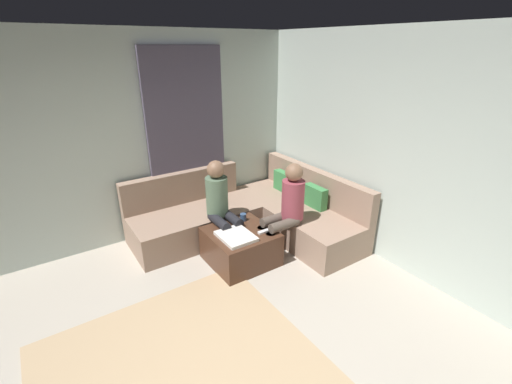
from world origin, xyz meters
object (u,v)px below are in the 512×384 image
Objects in this scene: sectional_couch at (253,215)px; person_on_couch_side at (221,204)px; coffee_mug at (243,217)px; ottoman at (241,246)px; person_on_couch_back at (287,207)px; game_remote at (264,232)px.

person_on_couch_side is (0.15, -0.58, 0.38)m from sectional_couch.
ottoman is at bearing -39.29° from coffee_mug.
person_on_couch_back is at bearing 140.10° from person_on_couch_side.
ottoman is 0.75m from person_on_couch_back.
game_remote is at bearing 116.70° from person_on_couch_side.
ottoman is at bearing 98.50° from person_on_couch_side.
coffee_mug is 0.58m from person_on_couch_back.
person_on_couch_side is at bearing -153.30° from game_remote.
ottoman is 0.38m from coffee_mug.
person_on_couch_side is (-0.37, -0.05, 0.45)m from ottoman.
person_on_couch_side is at bearing -121.92° from coffee_mug.
ottoman is 0.63× the size of person_on_couch_side.
sectional_couch is at bearing 130.82° from coffee_mug.
game_remote is 0.12× the size of person_on_couch_side.
coffee_mug is at bearing 140.71° from ottoman.
ottoman is 8.00× the size of coffee_mug.
person_on_couch_side is at bearing -171.50° from ottoman.
coffee_mug reaches higher than game_remote.
game_remote is at bearing -23.40° from sectional_couch.
person_on_couch_side is at bearing -75.59° from sectional_couch.
sectional_couch is 26.84× the size of coffee_mug.
game_remote is 0.42m from person_on_couch_back.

